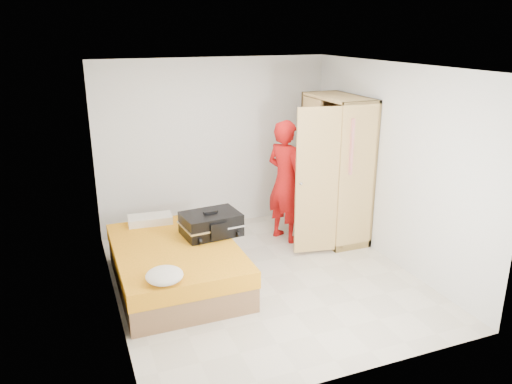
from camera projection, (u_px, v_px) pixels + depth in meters
name	position (u px, v px, depth m)	size (l,w,h in m)	color
room	(265.00, 179.00, 5.89)	(4.00, 4.02, 2.60)	beige
bed	(176.00, 264.00, 6.09)	(1.42, 2.02, 0.50)	brown
wardrobe	(334.00, 173.00, 7.25)	(1.16, 1.20, 2.10)	tan
person	(285.00, 181.00, 7.21)	(0.65, 0.43, 1.79)	red
suitcase	(211.00, 224.00, 6.32)	(0.77, 0.60, 0.31)	black
round_cushion	(164.00, 275.00, 5.14)	(0.39, 0.39, 0.15)	white
pillow	(150.00, 220.00, 6.70)	(0.58, 0.29, 0.10)	white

